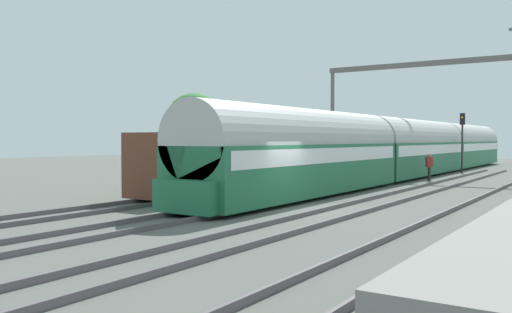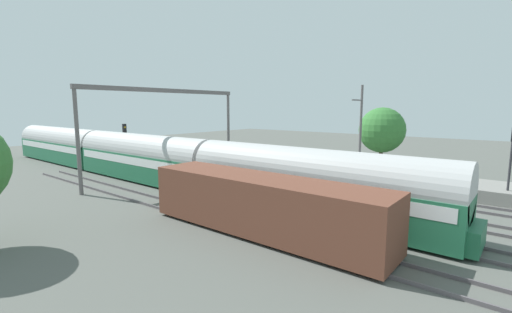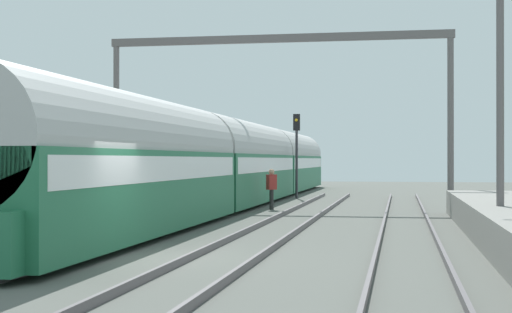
{
  "view_description": "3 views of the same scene",
  "coord_description": "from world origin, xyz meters",
  "px_view_note": "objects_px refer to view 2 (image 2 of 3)",
  "views": [
    {
      "loc": [
        9.74,
        -17.67,
        2.58
      ],
      "look_at": [
        -1.92,
        0.18,
        1.91
      ],
      "focal_mm": 38.33,
      "sensor_mm": 36.0,
      "label": 1
    },
    {
      "loc": [
        -18.92,
        -5.63,
        6.25
      ],
      "look_at": [
        -0.71,
        9.0,
        2.94
      ],
      "focal_mm": 24.4,
      "sensor_mm": 36.0,
      "label": 2
    },
    {
      "loc": [
        5.54,
        -16.34,
        2.13
      ],
      "look_at": [
        -0.96,
        19.38,
        2.26
      ],
      "focal_mm": 55.6,
      "sensor_mm": 36.0,
      "label": 3
    }
  ],
  "objects_px": {
    "passenger_train": "(143,157)",
    "freight_car": "(262,205)",
    "railway_signal_near": "(511,155)",
    "catenary_gantry": "(167,112)",
    "railway_signal_far": "(125,140)",
    "person_crossing": "(191,170)"
  },
  "relations": [
    {
      "from": "passenger_train",
      "to": "freight_car",
      "type": "xyz_separation_m",
      "value": [
        -3.83,
        -15.92,
        -0.5
      ]
    },
    {
      "from": "railway_signal_near",
      "to": "catenary_gantry",
      "type": "height_order",
      "value": "catenary_gantry"
    },
    {
      "from": "railway_signal_far",
      "to": "catenary_gantry",
      "type": "relative_size",
      "value": 0.29
    },
    {
      "from": "passenger_train",
      "to": "catenary_gantry",
      "type": "bearing_deg",
      "value": -26.41
    },
    {
      "from": "freight_car",
      "to": "catenary_gantry",
      "type": "height_order",
      "value": "catenary_gantry"
    },
    {
      "from": "railway_signal_near",
      "to": "railway_signal_far",
      "type": "distance_m",
      "value": 32.22
    },
    {
      "from": "railway_signal_near",
      "to": "railway_signal_far",
      "type": "height_order",
      "value": "railway_signal_near"
    },
    {
      "from": "person_crossing",
      "to": "railway_signal_near",
      "type": "xyz_separation_m",
      "value": [
        8.29,
        -21.37,
        2.17
      ]
    },
    {
      "from": "catenary_gantry",
      "to": "railway_signal_far",
      "type": "bearing_deg",
      "value": 89.98
    },
    {
      "from": "passenger_train",
      "to": "catenary_gantry",
      "type": "height_order",
      "value": "catenary_gantry"
    },
    {
      "from": "catenary_gantry",
      "to": "person_crossing",
      "type": "bearing_deg",
      "value": -86.13
    },
    {
      "from": "passenger_train",
      "to": "catenary_gantry",
      "type": "relative_size",
      "value": 3.1
    },
    {
      "from": "catenary_gantry",
      "to": "railway_signal_near",
      "type": "bearing_deg",
      "value": -70.64
    },
    {
      "from": "freight_car",
      "to": "railway_signal_near",
      "type": "distance_m",
      "value": 16.99
    },
    {
      "from": "freight_car",
      "to": "railway_signal_near",
      "type": "relative_size",
      "value": 2.6
    },
    {
      "from": "person_crossing",
      "to": "railway_signal_near",
      "type": "distance_m",
      "value": 23.02
    },
    {
      "from": "passenger_train",
      "to": "railway_signal_far",
      "type": "xyz_separation_m",
      "value": [
        1.92,
        6.03,
        1.0
      ]
    },
    {
      "from": "freight_car",
      "to": "railway_signal_far",
      "type": "xyz_separation_m",
      "value": [
        5.75,
        21.94,
        1.51
      ]
    },
    {
      "from": "freight_car",
      "to": "catenary_gantry",
      "type": "xyz_separation_m",
      "value": [
        5.75,
        14.97,
        4.4
      ]
    },
    {
      "from": "person_crossing",
      "to": "catenary_gantry",
      "type": "bearing_deg",
      "value": 48.45
    },
    {
      "from": "person_crossing",
      "to": "passenger_train",
      "type": "bearing_deg",
      "value": 74.26
    },
    {
      "from": "catenary_gantry",
      "to": "passenger_train",
      "type": "bearing_deg",
      "value": 153.59
    }
  ]
}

